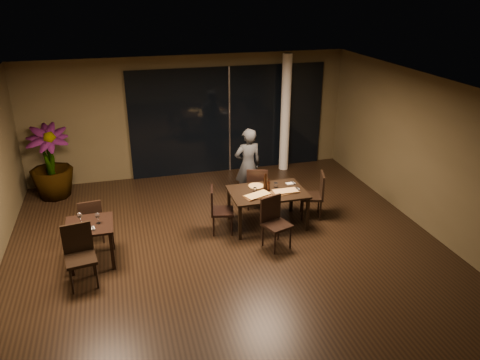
{
  "coord_description": "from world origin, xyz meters",
  "views": [
    {
      "loc": [
        -1.75,
        -7.23,
        4.6
      ],
      "look_at": [
        0.43,
        0.81,
        1.05
      ],
      "focal_mm": 35.0,
      "sensor_mm": 36.0,
      "label": 1
    }
  ],
  "objects_px": {
    "main_table": "(267,195)",
    "chair_main_far": "(257,186)",
    "chair_side_far": "(91,219)",
    "diner": "(248,165)",
    "side_table": "(90,231)",
    "chair_main_near": "(274,219)",
    "chair_main_right": "(316,193)",
    "bottle_b": "(269,185)",
    "bottle_c": "(266,182)",
    "chair_main_left": "(218,208)",
    "chair_side_near": "(79,252)",
    "bottle_a": "(265,182)",
    "potted_plant": "(50,162)"
  },
  "relations": [
    {
      "from": "side_table",
      "to": "chair_main_right",
      "type": "relative_size",
      "value": 0.82
    },
    {
      "from": "chair_main_right",
      "to": "bottle_b",
      "type": "bearing_deg",
      "value": -67.29
    },
    {
      "from": "chair_main_right",
      "to": "chair_main_far",
      "type": "bearing_deg",
      "value": -103.8
    },
    {
      "from": "chair_side_far",
      "to": "bottle_a",
      "type": "distance_m",
      "value": 3.41
    },
    {
      "from": "chair_main_right",
      "to": "potted_plant",
      "type": "distance_m",
      "value": 5.95
    },
    {
      "from": "chair_main_far",
      "to": "bottle_c",
      "type": "bearing_deg",
      "value": 106.02
    },
    {
      "from": "diner",
      "to": "bottle_b",
      "type": "distance_m",
      "value": 1.24
    },
    {
      "from": "side_table",
      "to": "chair_main_left",
      "type": "relative_size",
      "value": 0.85
    },
    {
      "from": "main_table",
      "to": "side_table",
      "type": "relative_size",
      "value": 1.88
    },
    {
      "from": "chair_side_near",
      "to": "bottle_c",
      "type": "distance_m",
      "value": 3.75
    },
    {
      "from": "side_table",
      "to": "chair_main_near",
      "type": "bearing_deg",
      "value": -5.24
    },
    {
      "from": "chair_main_near",
      "to": "diner",
      "type": "xyz_separation_m",
      "value": [
        0.08,
        2.03,
        0.3
      ]
    },
    {
      "from": "side_table",
      "to": "chair_main_near",
      "type": "xyz_separation_m",
      "value": [
        3.27,
        -0.3,
        -0.08
      ]
    },
    {
      "from": "side_table",
      "to": "chair_main_far",
      "type": "distance_m",
      "value": 3.64
    },
    {
      "from": "diner",
      "to": "bottle_b",
      "type": "relative_size",
      "value": 6.23
    },
    {
      "from": "chair_main_right",
      "to": "bottle_c",
      "type": "distance_m",
      "value": 1.16
    },
    {
      "from": "main_table",
      "to": "chair_main_far",
      "type": "xyz_separation_m",
      "value": [
        0.02,
        0.75,
        -0.14
      ]
    },
    {
      "from": "main_table",
      "to": "bottle_a",
      "type": "height_order",
      "value": "bottle_a"
    },
    {
      "from": "diner",
      "to": "chair_side_near",
      "type": "bearing_deg",
      "value": 27.56
    },
    {
      "from": "diner",
      "to": "bottle_a",
      "type": "relative_size",
      "value": 5.08
    },
    {
      "from": "chair_main_left",
      "to": "chair_side_near",
      "type": "distance_m",
      "value": 2.74
    },
    {
      "from": "chair_main_far",
      "to": "diner",
      "type": "bearing_deg",
      "value": -63.19
    },
    {
      "from": "chair_main_right",
      "to": "diner",
      "type": "height_order",
      "value": "diner"
    },
    {
      "from": "bottle_c",
      "to": "main_table",
      "type": "bearing_deg",
      "value": -84.85
    },
    {
      "from": "chair_main_right",
      "to": "bottle_c",
      "type": "relative_size",
      "value": 2.93
    },
    {
      "from": "side_table",
      "to": "potted_plant",
      "type": "distance_m",
      "value": 3.21
    },
    {
      "from": "side_table",
      "to": "bottle_b",
      "type": "bearing_deg",
      "value": 8.25
    },
    {
      "from": "chair_main_far",
      "to": "bottle_a",
      "type": "xyz_separation_m",
      "value": [
        -0.04,
        -0.66,
        0.38
      ]
    },
    {
      "from": "chair_main_near",
      "to": "chair_side_far",
      "type": "height_order",
      "value": "chair_main_near"
    },
    {
      "from": "bottle_a",
      "to": "bottle_b",
      "type": "height_order",
      "value": "bottle_a"
    },
    {
      "from": "diner",
      "to": "bottle_b",
      "type": "xyz_separation_m",
      "value": [
        0.07,
        -1.24,
        0.04
      ]
    },
    {
      "from": "chair_side_far",
      "to": "diner",
      "type": "distance_m",
      "value": 3.53
    },
    {
      "from": "chair_main_far",
      "to": "chair_side_near",
      "type": "height_order",
      "value": "chair_side_near"
    },
    {
      "from": "potted_plant",
      "to": "bottle_c",
      "type": "relative_size",
      "value": 5.03
    },
    {
      "from": "chair_side_near",
      "to": "bottle_b",
      "type": "bearing_deg",
      "value": 8.2
    },
    {
      "from": "main_table",
      "to": "bottle_b",
      "type": "height_order",
      "value": "bottle_b"
    },
    {
      "from": "chair_main_right",
      "to": "side_table",
      "type": "bearing_deg",
      "value": -64.46
    },
    {
      "from": "chair_main_far",
      "to": "chair_main_right",
      "type": "relative_size",
      "value": 0.98
    },
    {
      "from": "chair_main_far",
      "to": "chair_main_near",
      "type": "bearing_deg",
      "value": 102.85
    },
    {
      "from": "bottle_a",
      "to": "bottle_c",
      "type": "height_order",
      "value": "bottle_c"
    },
    {
      "from": "chair_main_left",
      "to": "diner",
      "type": "distance_m",
      "value": 1.62
    },
    {
      "from": "chair_main_near",
      "to": "bottle_b",
      "type": "bearing_deg",
      "value": 60.4
    },
    {
      "from": "chair_main_far",
      "to": "chair_main_near",
      "type": "distance_m",
      "value": 1.56
    },
    {
      "from": "main_table",
      "to": "chair_main_left",
      "type": "xyz_separation_m",
      "value": [
        -1.02,
        -0.03,
        -0.15
      ]
    },
    {
      "from": "chair_side_far",
      "to": "bottle_a",
      "type": "height_order",
      "value": "bottle_a"
    },
    {
      "from": "diner",
      "to": "potted_plant",
      "type": "height_order",
      "value": "diner"
    },
    {
      "from": "chair_main_right",
      "to": "bottle_b",
      "type": "xyz_separation_m",
      "value": [
        -1.07,
        -0.08,
        0.34
      ]
    },
    {
      "from": "bottle_a",
      "to": "chair_side_near",
      "type": "bearing_deg",
      "value": -161.7
    },
    {
      "from": "chair_main_near",
      "to": "bottle_a",
      "type": "bearing_deg",
      "value": 64.28
    },
    {
      "from": "diner",
      "to": "bottle_b",
      "type": "height_order",
      "value": "diner"
    }
  ]
}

